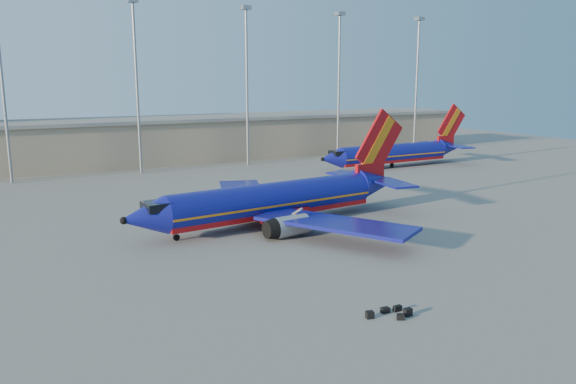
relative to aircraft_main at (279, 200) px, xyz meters
name	(u,v)px	position (x,y,z in m)	size (l,w,h in m)	color
ground	(297,233)	(-0.14, -4.44, -2.62)	(220.00, 220.00, 0.00)	slate
terminal_building	(201,137)	(9.86, 53.56, 1.70)	(122.00, 16.00, 8.50)	gray
light_mast_row	(194,69)	(4.86, 41.56, 14.93)	(101.60, 1.60, 28.65)	gray
aircraft_main	(279,200)	(0.00, 0.00, 0.00)	(36.19, 34.66, 12.26)	navy
aircraft_second	(396,153)	(37.57, 26.32, -0.05)	(33.11, 12.90, 11.21)	navy
luggage_pile	(392,312)	(-4.65, -25.76, -2.40)	(3.06, 1.93, 0.54)	black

